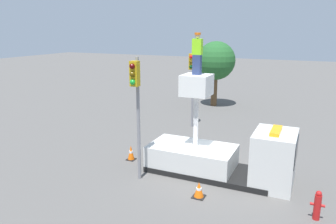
% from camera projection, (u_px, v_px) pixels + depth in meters
% --- Properties ---
extents(ground_plane, '(120.00, 120.00, 0.00)m').
position_uv_depth(ground_plane, '(209.00, 173.00, 14.74)').
color(ground_plane, '#565451').
extents(bucket_truck, '(6.31, 2.24, 4.41)m').
position_uv_depth(bucket_truck, '(223.00, 156.00, 14.27)').
color(bucket_truck, black).
rests_on(bucket_truck, ground).
extents(worker, '(0.40, 0.26, 1.75)m').
position_uv_depth(worker, '(197.00, 54.00, 13.71)').
color(worker, navy).
rests_on(worker, bucket_truck).
extents(traffic_light_pole, '(0.34, 0.57, 5.24)m').
position_uv_depth(traffic_light_pole, '(136.00, 95.00, 13.18)').
color(traffic_light_pole, gray).
rests_on(traffic_light_pole, ground).
extents(traffic_light_across, '(0.34, 0.57, 4.96)m').
position_uv_depth(traffic_light_across, '(192.00, 74.00, 20.84)').
color(traffic_light_across, gray).
rests_on(traffic_light_across, ground).
extents(fire_hydrant, '(0.47, 0.23, 1.05)m').
position_uv_depth(fire_hydrant, '(317.00, 205.00, 11.04)').
color(fire_hydrant, red).
rests_on(fire_hydrant, ground).
extents(traffic_cone_rear, '(0.41, 0.41, 0.74)m').
position_uv_depth(traffic_cone_rear, '(131.00, 153.00, 16.17)').
color(traffic_cone_rear, black).
rests_on(traffic_cone_rear, ground).
extents(traffic_cone_curbside, '(0.47, 0.47, 0.63)m').
position_uv_depth(traffic_cone_curbside, '(199.00, 190.00, 12.56)').
color(traffic_cone_curbside, black).
rests_on(traffic_cone_curbside, ground).
extents(tree_left_bg, '(2.81, 2.81, 5.09)m').
position_uv_depth(tree_left_bg, '(214.00, 62.00, 26.92)').
color(tree_left_bg, brown).
rests_on(tree_left_bg, ground).
extents(tree_right_bg, '(3.14, 3.14, 5.37)m').
position_uv_depth(tree_right_bg, '(216.00, 61.00, 26.76)').
color(tree_right_bg, brown).
rests_on(tree_right_bg, ground).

